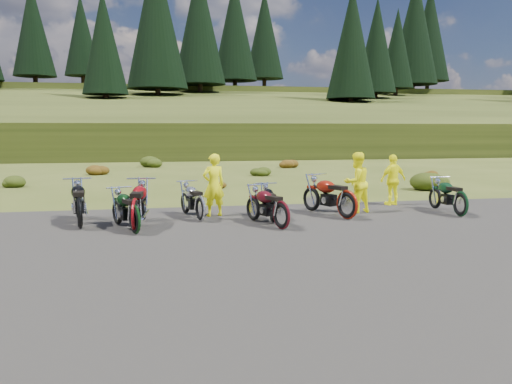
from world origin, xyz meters
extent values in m
plane|color=#424C19|center=(0.00, 0.00, 0.00)|extent=(300.00, 300.00, 0.00)
cube|color=black|center=(0.00, -2.00, 0.00)|extent=(20.00, 12.00, 0.04)
cube|color=#2F3A13|center=(0.00, 110.00, 0.00)|extent=(300.00, 90.00, 9.17)
cylinder|color=black|center=(-21.00, 69.00, 9.48)|extent=(0.70, 0.70, 2.20)
cone|color=black|center=(-21.00, 69.00, 17.38)|extent=(6.16, 6.16, 14.00)
cylinder|color=black|center=(-15.00, 75.00, 10.27)|extent=(0.70, 0.70, 2.20)
cone|color=black|center=(-15.00, 75.00, 17.67)|extent=(5.72, 5.72, 13.00)
cylinder|color=black|center=(-9.00, 50.00, 5.69)|extent=(0.70, 0.70, 2.20)
cone|color=black|center=(-9.00, 50.00, 12.59)|extent=(5.28, 5.28, 12.00)
cylinder|color=black|center=(-3.00, 56.00, 6.88)|extent=(0.70, 0.70, 2.20)
cone|color=black|center=(-3.00, 56.00, 16.78)|extent=(7.92, 7.92, 18.00)
cylinder|color=black|center=(3.00, 62.00, 8.08)|extent=(0.70, 0.70, 2.20)
cone|color=black|center=(3.00, 62.00, 17.48)|extent=(7.48, 7.48, 17.00)
cylinder|color=black|center=(9.00, 68.00, 9.28)|extent=(0.70, 0.70, 2.20)
cone|color=black|center=(9.00, 68.00, 18.18)|extent=(7.04, 7.04, 16.00)
cylinder|color=black|center=(15.00, 74.00, 10.27)|extent=(0.70, 0.70, 2.20)
cone|color=black|center=(15.00, 74.00, 18.67)|extent=(6.60, 6.60, 15.00)
cylinder|color=black|center=(21.00, 49.00, 5.49)|extent=(0.70, 0.70, 2.20)
cone|color=black|center=(21.00, 49.00, 13.39)|extent=(6.16, 6.16, 14.00)
cylinder|color=black|center=(27.00, 55.00, 6.68)|extent=(0.70, 0.70, 2.20)
cone|color=black|center=(27.00, 55.00, 14.08)|extent=(5.72, 5.72, 13.00)
cylinder|color=black|center=(33.00, 61.00, 7.88)|extent=(0.70, 0.70, 2.20)
cone|color=black|center=(33.00, 61.00, 14.78)|extent=(5.28, 5.28, 12.00)
cylinder|color=black|center=(39.00, 67.00, 9.08)|extent=(0.70, 0.70, 2.20)
cone|color=black|center=(39.00, 67.00, 18.98)|extent=(7.92, 7.92, 18.00)
cylinder|color=black|center=(45.00, 73.00, 10.27)|extent=(0.70, 0.70, 2.20)
cone|color=black|center=(45.00, 73.00, 19.67)|extent=(7.48, 7.48, 17.00)
ellipsoid|color=#22330C|center=(-9.10, 11.30, 0.31)|extent=(1.03, 1.03, 0.61)
ellipsoid|color=#662A0C|center=(-6.20, 16.60, 0.38)|extent=(1.30, 1.30, 0.77)
ellipsoid|color=#22330C|center=(-3.30, 21.90, 0.46)|extent=(1.56, 1.56, 0.92)
ellipsoid|color=#662A0C|center=(-0.40, 9.20, 0.23)|extent=(0.77, 0.77, 0.45)
ellipsoid|color=#22330C|center=(2.50, 14.50, 0.31)|extent=(1.03, 1.03, 0.61)
ellipsoid|color=#662A0C|center=(5.40, 19.80, 0.38)|extent=(1.30, 1.30, 0.77)
ellipsoid|color=#22330C|center=(8.30, 7.10, 0.46)|extent=(1.56, 1.56, 0.92)
ellipsoid|color=#662A0C|center=(11.20, 12.40, 0.23)|extent=(0.77, 0.77, 0.45)
imported|color=#EBEA0C|center=(-1.26, 2.23, 0.89)|extent=(0.73, 0.57, 1.78)
imported|color=#EBEA0C|center=(2.95, 2.04, 0.90)|extent=(1.05, 0.93, 1.79)
imported|color=#EBEA0C|center=(4.69, 3.22, 0.83)|extent=(1.04, 0.62, 1.65)
camera|label=1|loc=(-2.69, -11.80, 2.48)|focal=35.00mm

